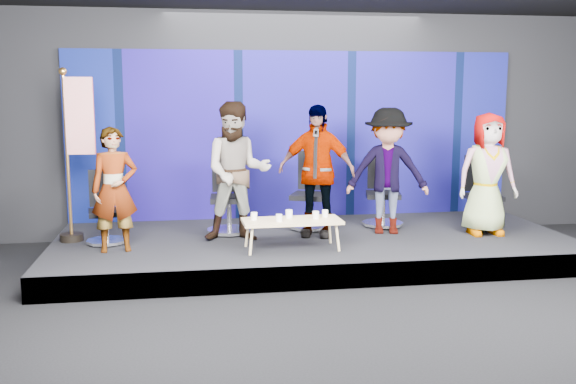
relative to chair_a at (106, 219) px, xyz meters
name	(u,v)px	position (x,y,z in m)	size (l,w,h in m)	color
ground	(361,319)	(2.77, -2.54, -0.62)	(10.00, 10.00, 0.00)	black
room_walls	(365,76)	(2.77, -2.54, 1.81)	(10.02, 8.02, 3.51)	black
riser	(313,246)	(2.77, -0.04, -0.47)	(7.00, 3.00, 0.30)	black
backdrop	(295,135)	(2.77, 1.41, 0.98)	(7.00, 0.08, 2.60)	#07175B
chair_a	(106,219)	(0.00, 0.00, 0.00)	(0.62, 0.62, 0.96)	silver
panelist_a	(115,190)	(0.18, -0.47, 0.46)	(0.57, 0.37, 1.55)	black
chair_b	(229,206)	(1.65, 0.38, 0.06)	(0.68, 0.68, 1.14)	silver
panelist_b	(237,172)	(1.73, -0.13, 0.61)	(0.90, 0.70, 1.85)	black
chair_c	(311,203)	(2.84, 0.48, 0.05)	(0.83, 0.83, 1.12)	silver
panelist_c	(316,171)	(2.82, -0.03, 0.59)	(1.06, 0.44, 1.81)	black
chair_d	(383,202)	(3.94, 0.49, 0.04)	(0.74, 0.74, 1.09)	silver
panelist_d	(388,171)	(3.84, 0.00, 0.56)	(1.14, 0.65, 1.76)	black
chair_e	(482,204)	(5.35, 0.18, 0.03)	(0.63, 0.63, 1.05)	silver
panelist_e	(487,174)	(5.18, -0.29, 0.53)	(0.83, 0.54, 1.69)	black
coffee_table	(292,222)	(2.36, -0.73, 0.04)	(1.25, 0.55, 0.38)	tan
mug_a	(254,216)	(1.89, -0.68, 0.11)	(0.08, 0.08, 0.10)	white
mug_b	(279,218)	(2.18, -0.83, 0.11)	(0.08, 0.08, 0.09)	white
mug_c	(289,214)	(2.35, -0.61, 0.12)	(0.09, 0.09, 0.10)	white
mug_d	(316,215)	(2.67, -0.73, 0.12)	(0.08, 0.08, 0.10)	white
mug_e	(325,213)	(2.82, -0.62, 0.11)	(0.08, 0.08, 0.09)	white
flag_stand	(76,151)	(-0.36, 0.16, 0.90)	(0.52, 0.30, 2.29)	black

